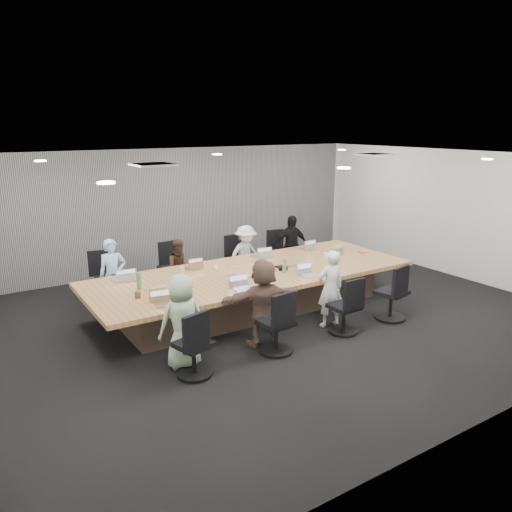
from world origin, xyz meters
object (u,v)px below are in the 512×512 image
laptop_2 (260,256)px  person_5 (263,302)px  person_6 (330,289)px  canvas_bag (337,250)px  chair_2 (237,263)px  laptop_4 (166,305)px  person_2 (246,255)px  chair_4 (194,350)px  person_3 (291,246)px  chair_7 (391,297)px  chair_1 (173,272)px  laptop_3 (306,248)px  laptop_0 (122,279)px  laptop_6 (310,276)px  person_4 (182,321)px  chair_3 (282,256)px  person_0 (113,275)px  mug_brown (138,295)px  conference_table (253,289)px  chair_5 (276,327)px  bottle_clear (182,273)px  bottle_green_right (284,266)px  person_1 (180,269)px  laptop_5 (245,289)px  bottle_green_left (139,281)px  snack_packet (363,252)px  chair_0 (108,283)px  stapler (283,269)px  chair_6 (344,311)px

laptop_2 → person_5: 2.53m
person_6 → canvas_bag: bearing=-124.9°
chair_2 → laptop_4: 3.69m
person_2 → person_6: (0.02, -2.70, 0.02)m
chair_4 → person_3: bearing=23.7°
chair_7 → chair_1: bearing=115.9°
person_5 → laptop_3: bearing=-127.8°
laptop_0 → laptop_6: size_ratio=1.14×
laptop_3 → laptop_4: 4.19m
person_4 → person_5: person_5 is taller
chair_3 → person_0: 4.05m
laptop_2 → mug_brown: 3.13m
conference_table → chair_5: 1.83m
chair_3 → laptop_6: (-1.17, -2.50, 0.37)m
person_5 → bottle_clear: size_ratio=5.70×
person_3 → bottle_clear: person_3 is taller
canvas_bag → bottle_green_right: bearing=-163.4°
person_2 → person_5: person_5 is taller
chair_7 → person_0: bearing=130.6°
chair_4 → bottle_green_right: 2.82m
laptop_0 → laptop_6: same height
person_1 → person_6: size_ratio=0.88×
laptop_0 → conference_table: bearing=167.7°
chair_3 → laptop_6: size_ratio=2.45×
chair_1 → laptop_5: 2.53m
chair_1 → bottle_clear: bottle_clear is taller
laptop_0 → laptop_3: same height
chair_5 → bottle_clear: bottle_clear is taller
laptop_2 → bottle_green_right: bearing=84.9°
chair_2 → chair_4: 4.33m
person_2 → laptop_2: 0.56m
laptop_6 → bottle_clear: 2.24m
chair_5 → laptop_5: chair_5 is taller
chair_1 → chair_4: 3.60m
chair_3 → laptop_4: size_ratio=2.40×
bottle_green_right → laptop_0: bearing=155.6°
laptop_2 → chair_4: bearing=49.1°
laptop_2 → canvas_bag: canvas_bag is taller
bottle_green_left → mug_brown: 0.45m
laptop_5 → snack_packet: size_ratio=2.05×
chair_0 → snack_packet: (4.82, -1.80, 0.33)m
person_1 → person_3: person_3 is taller
person_5 → stapler: bearing=-124.8°
person_2 → bottle_clear: size_ratio=5.29×
canvas_bag → laptop_2: bearing=155.2°
chair_1 → canvas_bag: 3.38m
person_1 → person_6: bearing=-52.2°
chair_7 → person_5: person_5 is taller
chair_6 → person_1: bearing=116.7°
chair_0 → chair_2: (2.84, 0.00, -0.04)m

